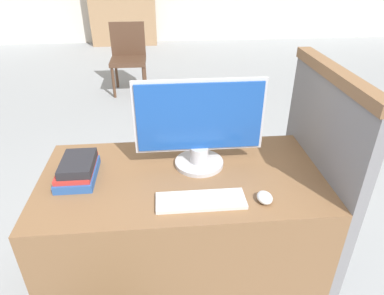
# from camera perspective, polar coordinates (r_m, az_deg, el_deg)

# --- Properties ---
(desk) EXTENTS (1.30, 0.68, 0.73)m
(desk) POSITION_cam_1_polar(r_m,az_deg,el_deg) (1.82, -1.57, -14.11)
(desk) COLOR brown
(desk) RESTS_ON ground_plane
(carrel_divider) EXTENTS (0.07, 0.78, 1.19)m
(carrel_divider) POSITION_cam_1_polar(r_m,az_deg,el_deg) (1.85, 19.65, -5.48)
(carrel_divider) COLOR slate
(carrel_divider) RESTS_ON ground_plane
(monitor) EXTENTS (0.59, 0.23, 0.43)m
(monitor) POSITION_cam_1_polar(r_m,az_deg,el_deg) (1.56, 1.26, 3.78)
(monitor) COLOR #B7B7BC
(monitor) RESTS_ON desk
(keyboard) EXTENTS (0.37, 0.13, 0.02)m
(keyboard) POSITION_cam_1_polar(r_m,az_deg,el_deg) (1.43, 1.47, -8.85)
(keyboard) COLOR silver
(keyboard) RESTS_ON desk
(mouse) EXTENTS (0.06, 0.08, 0.04)m
(mouse) POSITION_cam_1_polar(r_m,az_deg,el_deg) (1.46, 12.02, -8.15)
(mouse) COLOR silver
(mouse) RESTS_ON desk
(book_stack) EXTENTS (0.17, 0.26, 0.10)m
(book_stack) POSITION_cam_1_polar(r_m,az_deg,el_deg) (1.63, -18.53, -3.45)
(book_stack) COLOR #285199
(book_stack) RESTS_ON desk
(far_chair) EXTENTS (0.44, 0.44, 0.85)m
(far_chair) POSITION_cam_1_polar(r_m,az_deg,el_deg) (4.61, -10.58, 15.06)
(far_chair) COLOR #4C3323
(far_chair) RESTS_ON ground_plane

